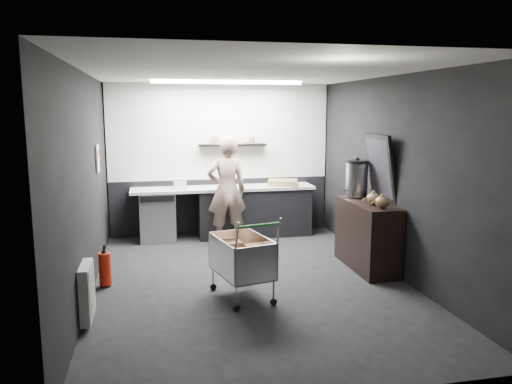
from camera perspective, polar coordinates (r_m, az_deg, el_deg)
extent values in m
plane|color=black|center=(6.67, -0.63, -10.26)|extent=(5.50, 5.50, 0.00)
plane|color=silver|center=(6.30, -0.68, 13.55)|extent=(5.50, 5.50, 0.00)
plane|color=black|center=(9.04, -4.07, 3.71)|extent=(5.50, 0.00, 5.50)
plane|color=black|center=(3.73, 7.65, -4.59)|extent=(5.50, 0.00, 5.50)
plane|color=black|center=(6.27, -18.87, 0.69)|extent=(0.00, 5.50, 5.50)
plane|color=black|center=(7.01, 15.59, 1.73)|extent=(0.00, 5.50, 5.50)
cube|color=silver|center=(8.98, -4.09, 6.87)|extent=(3.95, 0.02, 1.70)
cube|color=black|center=(9.14, -3.99, -1.61)|extent=(3.95, 0.02, 1.00)
cube|color=black|center=(8.92, -2.70, 5.39)|extent=(1.20, 0.22, 0.04)
cylinder|color=silver|center=(9.26, 4.61, 8.80)|extent=(0.20, 0.03, 0.20)
cube|color=silver|center=(7.53, -17.65, 3.67)|extent=(0.02, 0.30, 0.40)
cube|color=red|center=(7.52, -17.64, 4.20)|extent=(0.02, 0.22, 0.10)
cube|color=silver|center=(5.64, -18.80, -10.77)|extent=(0.10, 0.50, 0.60)
cube|color=white|center=(8.11, -3.29, 12.40)|extent=(2.40, 0.20, 0.04)
cube|color=black|center=(8.95, -0.22, -2.31)|extent=(2.00, 0.56, 0.85)
cube|color=silver|center=(8.78, -3.74, 0.42)|extent=(3.20, 0.60, 0.05)
cube|color=#9EA0A5|center=(8.77, -11.17, -2.74)|extent=(0.60, 0.58, 0.85)
cube|color=black|center=(8.41, -11.22, -0.80)|extent=(0.56, 0.02, 0.10)
imported|color=beige|center=(8.33, -3.36, 0.19)|extent=(0.69, 0.48, 1.82)
cube|color=silver|center=(6.07, -1.60, -9.21)|extent=(0.72, 0.94, 0.02)
cube|color=silver|center=(5.97, -4.12, -7.42)|extent=(0.21, 0.83, 0.45)
cube|color=silver|center=(6.06, 0.85, -7.14)|extent=(0.21, 0.83, 0.45)
cube|color=silver|center=(5.62, -0.85, -8.47)|extent=(0.54, 0.14, 0.45)
cube|color=silver|center=(6.40, -2.28, -6.24)|extent=(0.54, 0.14, 0.45)
cylinder|color=silver|center=(5.73, -3.24, -11.87)|extent=(0.02, 0.02, 0.30)
cylinder|color=silver|center=(5.81, 1.40, -11.54)|extent=(0.02, 0.02, 0.30)
cylinder|color=silver|center=(6.44, -4.28, -9.44)|extent=(0.02, 0.02, 0.30)
cylinder|color=silver|center=(6.51, -0.17, -9.19)|extent=(0.02, 0.02, 0.30)
cylinder|color=#227D2D|center=(5.44, -0.74, -3.93)|extent=(0.54, 0.15, 0.03)
cube|color=brown|center=(6.09, -2.89, -7.22)|extent=(0.30, 0.34, 0.38)
cube|color=brown|center=(5.93, -0.07, -7.85)|extent=(0.28, 0.32, 0.34)
cylinder|color=black|center=(5.78, -3.23, -13.06)|extent=(0.08, 0.05, 0.08)
cylinder|color=black|center=(6.48, -4.27, -10.51)|extent=(0.08, 0.05, 0.08)
cylinder|color=black|center=(5.86, 1.39, -12.72)|extent=(0.08, 0.05, 0.08)
cylinder|color=black|center=(6.56, -0.17, -10.26)|extent=(0.08, 0.05, 0.08)
cube|color=black|center=(7.28, 12.57, -4.87)|extent=(0.48, 1.27, 0.96)
cylinder|color=silver|center=(7.52, 11.44, 1.40)|extent=(0.32, 0.32, 0.49)
cylinder|color=black|center=(7.49, 11.51, 3.41)|extent=(0.32, 0.32, 0.04)
sphere|color=black|center=(7.49, 11.52, 3.73)|extent=(0.05, 0.05, 0.05)
ellipsoid|color=brown|center=(7.02, 13.27, -0.72)|extent=(0.19, 0.19, 0.15)
ellipsoid|color=brown|center=(6.79, 14.22, -1.11)|extent=(0.19, 0.19, 0.15)
cube|color=black|center=(7.24, 14.11, 2.69)|extent=(0.22, 0.74, 0.95)
cube|color=black|center=(7.23, 13.93, 2.69)|extent=(0.15, 0.64, 0.82)
cylinder|color=red|center=(6.73, -16.85, -8.39)|extent=(0.16, 0.16, 0.42)
cone|color=black|center=(6.66, -16.95, -6.46)|extent=(0.10, 0.10, 0.06)
cylinder|color=black|center=(6.65, -16.97, -6.11)|extent=(0.03, 0.03, 0.06)
cube|color=olive|center=(8.93, 3.08, 1.07)|extent=(0.60, 0.52, 0.10)
cylinder|color=silver|center=(8.77, -3.49, 1.15)|extent=(0.17, 0.17, 0.17)
cube|color=silver|center=(8.64, -8.70, 0.96)|extent=(0.22, 0.18, 0.18)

